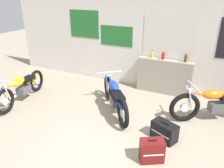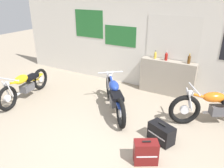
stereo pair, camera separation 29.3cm
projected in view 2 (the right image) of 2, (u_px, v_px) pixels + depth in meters
name	position (u px, v px, depth m)	size (l,w,h in m)	color
ground_plane	(103.00, 150.00, 4.07)	(24.00, 24.00, 0.00)	gray
wall_back	(162.00, 43.00, 6.04)	(10.00, 0.07, 2.80)	silver
sill_counter	(167.00, 78.00, 6.12)	(1.52, 0.28, 0.99)	gray
bottle_leftmost	(155.00, 55.00, 6.08)	(0.07, 0.07, 0.22)	gold
bottle_left_center	(166.00, 56.00, 5.92)	(0.08, 0.08, 0.25)	maroon
bottle_center	(189.00, 59.00, 5.65)	(0.08, 0.08, 0.26)	#5B3814
motorcycle_blue	(115.00, 96.00, 5.25)	(1.38, 1.64, 0.83)	black
motorcycle_orange	(217.00, 107.00, 4.75)	(1.88, 1.15, 0.87)	black
motorcycle_yellow	(25.00, 85.00, 5.89)	(0.68, 1.94, 0.79)	black
hard_case_black	(161.00, 133.00, 4.26)	(0.57, 0.46, 0.39)	black
hard_case_darkred	(146.00, 152.00, 3.72)	(0.46, 0.40, 0.44)	maroon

